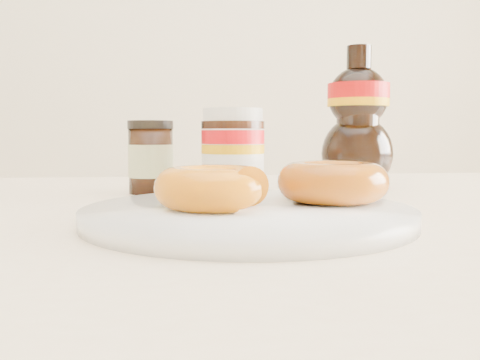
{
  "coord_description": "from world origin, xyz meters",
  "views": [
    {
      "loc": [
        -0.08,
        -0.48,
        0.83
      ],
      "look_at": [
        -0.01,
        0.05,
        0.79
      ],
      "focal_mm": 40.0,
      "sensor_mm": 36.0,
      "label": 1
    }
  ],
  "objects": [
    {
      "name": "donut_bitten",
      "position": [
        -0.04,
        -0.0,
        0.78
      ],
      "size": [
        0.13,
        0.13,
        0.04
      ],
      "primitive_type": "torus",
      "rotation": [
        0.0,
        0.0,
        0.23
      ],
      "color": "#D05F0B",
      "rests_on": "plate"
    },
    {
      "name": "syrup_bottle",
      "position": [
        0.21,
        0.29,
        0.86
      ],
      "size": [
        0.13,
        0.12,
        0.21
      ],
      "primitive_type": null,
      "rotation": [
        0.0,
        0.0,
        -0.32
      ],
      "color": "black",
      "rests_on": "dining_table"
    },
    {
      "name": "donut_whole",
      "position": [
        0.08,
        0.03,
        0.78
      ],
      "size": [
        0.14,
        0.14,
        0.04
      ],
      "primitive_type": "torus",
      "rotation": [
        0.0,
        0.0,
        0.3
      ],
      "color": "#9A3E09",
      "rests_on": "plate"
    },
    {
      "name": "nutella_jar",
      "position": [
        0.0,
        0.19,
        0.81
      ],
      "size": [
        0.08,
        0.08,
        0.11
      ],
      "rotation": [
        0.0,
        0.0,
        0.11
      ],
      "color": "white",
      "rests_on": "dining_table"
    },
    {
      "name": "dining_table",
      "position": [
        0.0,
        0.1,
        0.67
      ],
      "size": [
        1.4,
        0.9,
        0.75
      ],
      "color": "#FEE7C1",
      "rests_on": "ground"
    },
    {
      "name": "plate",
      "position": [
        -0.01,
        0.0,
        0.76
      ],
      "size": [
        0.3,
        0.3,
        0.01
      ],
      "color": "white",
      "rests_on": "dining_table"
    },
    {
      "name": "dark_jar",
      "position": [
        -0.1,
        0.26,
        0.8
      ],
      "size": [
        0.06,
        0.06,
        0.1
      ],
      "rotation": [
        0.0,
        0.0,
        -0.04
      ],
      "color": "black",
      "rests_on": "dining_table"
    }
  ]
}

